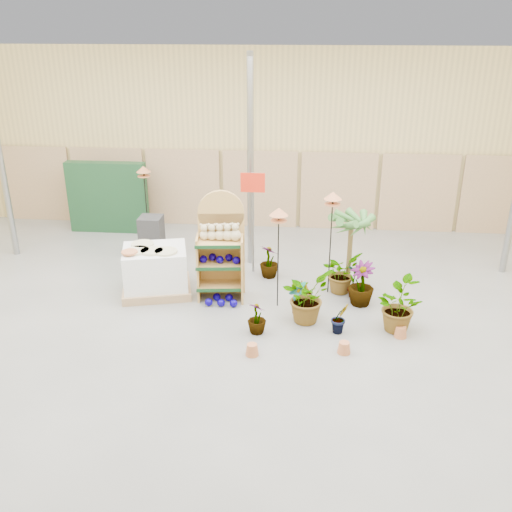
{
  "coord_description": "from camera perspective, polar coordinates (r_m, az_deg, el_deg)",
  "views": [
    {
      "loc": [
        1.19,
        -8.24,
        5.12
      ],
      "look_at": [
        0.3,
        1.5,
        1.0
      ],
      "focal_mm": 40.0,
      "sensor_mm": 36.0,
      "label": 1
    }
  ],
  "objects": [
    {
      "name": "bird_table_back",
      "position": [
        13.72,
        -11.18,
        8.26
      ],
      "size": [
        0.34,
        0.34,
        1.9
      ],
      "color": "black",
      "rests_on": "ground"
    },
    {
      "name": "potted_plant_2",
      "position": [
        10.28,
        5.06,
        -4.01
      ],
      "size": [
        1.11,
        1.15,
        0.98
      ],
      "primitive_type": "imported",
      "rotation": [
        0.0,
        0.0,
        1.04
      ],
      "color": "#3E7532",
      "rests_on": "ground"
    },
    {
      "name": "room",
      "position": [
        9.67,
        -2.1,
        5.35
      ],
      "size": [
        15.2,
        12.1,
        4.7
      ],
      "color": "slate",
      "rests_on": "ground"
    },
    {
      "name": "potted_plant_0",
      "position": [
        10.33,
        4.25,
        -4.55
      ],
      "size": [
        0.44,
        0.48,
        0.76
      ],
      "primitive_type": "imported",
      "rotation": [
        0.0,
        0.0,
        5.27
      ],
      "color": "#3E7532",
      "rests_on": "ground"
    },
    {
      "name": "potted_plant_3",
      "position": [
        11.01,
        10.49,
        -2.74
      ],
      "size": [
        0.69,
        0.69,
        0.87
      ],
      "primitive_type": "imported",
      "rotation": [
        0.0,
        0.0,
        5.53
      ],
      "color": "#3E7532",
      "rests_on": "ground"
    },
    {
      "name": "potted_plant_6",
      "position": [
        11.47,
        8.49,
        -1.63
      ],
      "size": [
        0.97,
        0.99,
        0.83
      ],
      "primitive_type": "imported",
      "rotation": [
        0.0,
        0.0,
        0.92
      ],
      "color": "#3E7532",
      "rests_on": "ground"
    },
    {
      "name": "palm",
      "position": [
        11.32,
        9.54,
        3.48
      ],
      "size": [
        0.7,
        0.7,
        1.68
      ],
      "color": "brown",
      "rests_on": "ground"
    },
    {
      "name": "bird_table_right",
      "position": [
        10.85,
        7.69,
        5.63
      ],
      "size": [
        0.34,
        0.34,
        2.09
      ],
      "color": "black",
      "rests_on": "ground"
    },
    {
      "name": "trellis_stock",
      "position": [
        14.94,
        -14.6,
        5.7
      ],
      "size": [
        2.0,
        0.3,
        1.8
      ],
      "primitive_type": "cube",
      "color": "#163C1F",
      "rests_on": "ground"
    },
    {
      "name": "potted_plant_4",
      "position": [
        11.3,
        9.77,
        -2.49
      ],
      "size": [
        0.39,
        0.44,
        0.69
      ],
      "primitive_type": "imported",
      "rotation": [
        0.0,
        0.0,
        2.05
      ],
      "color": "#3E7532",
      "rests_on": "ground"
    },
    {
      "name": "potted_plant_7",
      "position": [
        9.94,
        0.09,
        -6.19
      ],
      "size": [
        0.45,
        0.45,
        0.59
      ],
      "primitive_type": "imported",
      "rotation": [
        0.0,
        0.0,
        2.57
      ],
      "color": "#3E7532",
      "rests_on": "ground"
    },
    {
      "name": "charcoal_planters",
      "position": [
        13.09,
        -10.37,
        1.79
      ],
      "size": [
        0.5,
        0.5,
        1.0
      ],
      "color": "black",
      "rests_on": "ground"
    },
    {
      "name": "gazing_balls_floor",
      "position": [
        11.01,
        -3.44,
        -4.47
      ],
      "size": [
        0.63,
        0.39,
        0.15
      ],
      "color": "#09007B",
      "rests_on": "ground"
    },
    {
      "name": "teddy_bears",
      "position": [
        10.76,
        -3.47,
        2.29
      ],
      "size": [
        0.79,
        0.22,
        0.35
      ],
      "color": "#CCB88B",
      "rests_on": "display_shelf"
    },
    {
      "name": "offer_sign",
      "position": [
        11.81,
        -0.32,
        5.36
      ],
      "size": [
        0.5,
        0.08,
        2.2
      ],
      "color": "gray",
      "rests_on": "ground"
    },
    {
      "name": "potted_plant_10",
      "position": [
        10.26,
        13.83,
        -4.84
      ],
      "size": [
        0.88,
        0.97,
        0.94
      ],
      "primitive_type": "imported",
      "rotation": [
        0.0,
        0.0,
        1.77
      ],
      "color": "#3E7532",
      "rests_on": "ground"
    },
    {
      "name": "pallet_stack",
      "position": [
        11.46,
        -10.01,
        -1.46
      ],
      "size": [
        1.55,
        1.39,
        0.98
      ],
      "rotation": [
        0.0,
        0.0,
        0.25
      ],
      "color": "#9F7E59",
      "rests_on": "ground"
    },
    {
      "name": "potted_plant_5",
      "position": [
        10.93,
        5.07,
        -3.63
      ],
      "size": [
        0.23,
        0.29,
        0.53
      ],
      "primitive_type": "imported",
      "rotation": [
        0.0,
        0.0,
        4.71
      ],
      "color": "#3E7532",
      "rests_on": "ground"
    },
    {
      "name": "potted_plant_9",
      "position": [
        10.06,
        8.39,
        -6.13
      ],
      "size": [
        0.39,
        0.37,
        0.57
      ],
      "primitive_type": "imported",
      "rotation": [
        0.0,
        0.0,
        0.48
      ],
      "color": "#3E7532",
      "rests_on": "ground"
    },
    {
      "name": "display_shelf",
      "position": [
        11.0,
        -3.52,
        0.64
      ],
      "size": [
        0.95,
        0.66,
        2.13
      ],
      "rotation": [
        0.0,
        0.0,
        0.11
      ],
      "color": "#B28747",
      "rests_on": "ground"
    },
    {
      "name": "potted_plant_11",
      "position": [
        12.01,
        1.33,
        -0.52
      ],
      "size": [
        0.56,
        0.56,
        0.71
      ],
      "primitive_type": "imported",
      "rotation": [
        0.0,
        0.0,
        2.49
      ],
      "color": "#3E7532",
      "rests_on": "ground"
    },
    {
      "name": "bird_table_front",
      "position": [
        10.25,
        2.29,
        4.09
      ],
      "size": [
        0.34,
        0.34,
        1.97
      ],
      "color": "black",
      "rests_on": "ground"
    },
    {
      "name": "gazing_balls_shelf",
      "position": [
        10.93,
        -3.6,
        -0.28
      ],
      "size": [
        0.78,
        0.27,
        0.15
      ],
      "color": "#09007B",
      "rests_on": "display_shelf"
    }
  ]
}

